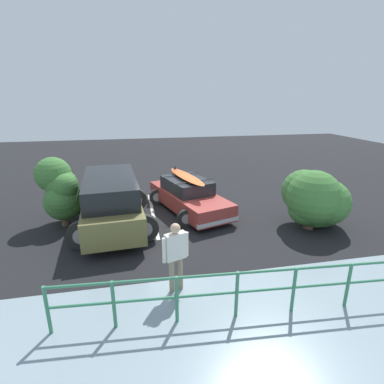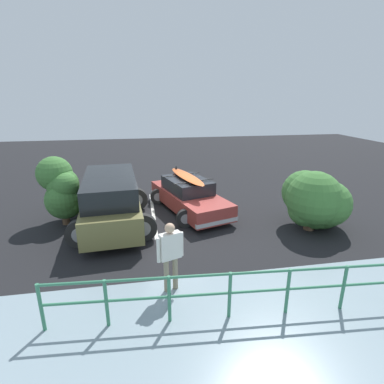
{
  "view_description": "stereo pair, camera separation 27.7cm",
  "coord_description": "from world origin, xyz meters",
  "views": [
    {
      "loc": [
        1.32,
        10.09,
        4.26
      ],
      "look_at": [
        -0.73,
        -0.01,
        0.95
      ],
      "focal_mm": 28.0,
      "sensor_mm": 36.0,
      "label": 1
    },
    {
      "loc": [
        1.05,
        10.14,
        4.26
      ],
      "look_at": [
        -0.73,
        -0.01,
        0.95
      ],
      "focal_mm": 28.0,
      "sensor_mm": 36.0,
      "label": 2
    }
  ],
  "objects": [
    {
      "name": "sedan_car",
      "position": [
        -0.72,
        -0.65,
        0.6
      ],
      "size": [
        2.92,
        4.48,
        1.52
      ],
      "color": "#9E3833",
      "rests_on": "ground"
    },
    {
      "name": "parking_stripe",
      "position": [
        0.68,
        -0.61,
        0.0
      ],
      "size": [
        0.12,
        4.55,
        0.0
      ],
      "primitive_type": "cube",
      "rotation": [
        0.0,
        0.0,
        1.57
      ],
      "color": "silver",
      "rests_on": "ground"
    },
    {
      "name": "railing_fence",
      "position": [
        -0.55,
        5.34,
        0.66
      ],
      "size": [
        7.21,
        0.57,
        1.02
      ],
      "color": "#387F5B",
      "rests_on": "ground"
    },
    {
      "name": "ground_plane",
      "position": [
        0.0,
        0.0,
        -0.01
      ],
      "size": [
        44.0,
        44.0,
        0.02
      ],
      "primitive_type": "cube",
      "color": "black",
      "rests_on": "ground"
    },
    {
      "name": "person_bystander",
      "position": [
        0.5,
        4.26,
        1.0
      ],
      "size": [
        0.61,
        0.34,
        1.66
      ],
      "color": "gray",
      "rests_on": "ground"
    },
    {
      "name": "bush_near_right",
      "position": [
        3.76,
        -0.27,
        1.2
      ],
      "size": [
        1.52,
        1.5,
        2.32
      ],
      "color": "brown",
      "rests_on": "ground"
    },
    {
      "name": "bush_near_left",
      "position": [
        -4.58,
        1.7,
        0.95
      ],
      "size": [
        2.24,
        2.11,
        2.04
      ],
      "color": "brown",
      "rests_on": "ground"
    },
    {
      "name": "suv_car",
      "position": [
        2.09,
        0.35,
        0.93
      ],
      "size": [
        2.87,
        4.78,
        1.78
      ],
      "color": "brown",
      "rests_on": "ground"
    }
  ]
}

